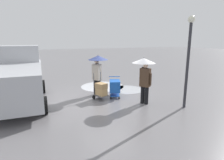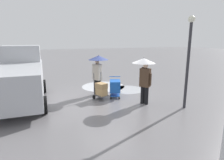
{
  "view_description": "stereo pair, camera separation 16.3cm",
  "coord_description": "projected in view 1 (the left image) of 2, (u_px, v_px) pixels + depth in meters",
  "views": [
    {
      "loc": [
        3.3,
        8.72,
        2.99
      ],
      "look_at": [
        0.04,
        0.6,
        1.05
      ],
      "focal_mm": 30.52,
      "sensor_mm": 36.0,
      "label": 1
    },
    {
      "loc": [
        3.15,
        8.78,
        2.99
      ],
      "look_at": [
        0.04,
        0.6,
        1.05
      ],
      "focal_mm": 30.52,
      "sensor_mm": 36.0,
      "label": 2
    }
  ],
  "objects": [
    {
      "name": "ground_plane",
      "position": [
        108.0,
        98.0,
        9.75
      ],
      "size": [
        90.0,
        90.0,
        0.0
      ],
      "primitive_type": "plane",
      "color": "slate"
    },
    {
      "name": "slush_patch_near_cluster",
      "position": [
        6.0,
        101.0,
        9.24
      ],
      "size": [
        2.88,
        2.88,
        0.01
      ],
      "primitive_type": "cylinder",
      "color": "silver",
      "rests_on": "ground"
    },
    {
      "name": "slush_patch_under_van",
      "position": [
        102.0,
        86.0,
        12.02
      ],
      "size": [
        2.68,
        2.68,
        0.01
      ],
      "primitive_type": "cylinder",
      "color": "silver",
      "rests_on": "ground"
    },
    {
      "name": "slush_patch_mid_street",
      "position": [
        127.0,
        89.0,
        11.29
      ],
      "size": [
        1.94,
        1.94,
        0.01
      ],
      "primitive_type": "cylinder",
      "color": "#999BA0",
      "rests_on": "ground"
    },
    {
      "name": "cargo_van_parked_right",
      "position": [
        19.0,
        78.0,
        8.79
      ],
      "size": [
        2.28,
        5.38,
        2.6
      ],
      "color": "#B7BABF",
      "rests_on": "ground"
    },
    {
      "name": "shopping_cart_vendor",
      "position": [
        115.0,
        87.0,
        9.69
      ],
      "size": [
        0.8,
        0.96,
        1.02
      ],
      "color": "#1951B2",
      "rests_on": "ground"
    },
    {
      "name": "hand_dolly_boxes",
      "position": [
        101.0,
        90.0,
        9.36
      ],
      "size": [
        0.73,
        0.84,
        1.32
      ],
      "color": "#515156",
      "rests_on": "ground"
    },
    {
      "name": "pedestrian_pink_side",
      "position": [
        98.0,
        66.0,
        9.87
      ],
      "size": [
        1.04,
        1.04,
        2.15
      ],
      "color": "black",
      "rests_on": "ground"
    },
    {
      "name": "pedestrian_black_side",
      "position": [
        144.0,
        70.0,
        8.56
      ],
      "size": [
        1.04,
        1.04,
        2.15
      ],
      "color": "black",
      "rests_on": "ground"
    },
    {
      "name": "street_lamp",
      "position": [
        189.0,
        53.0,
        7.9
      ],
      "size": [
        0.28,
        0.28,
        3.86
      ],
      "color": "#2D2D33",
      "rests_on": "ground"
    }
  ]
}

